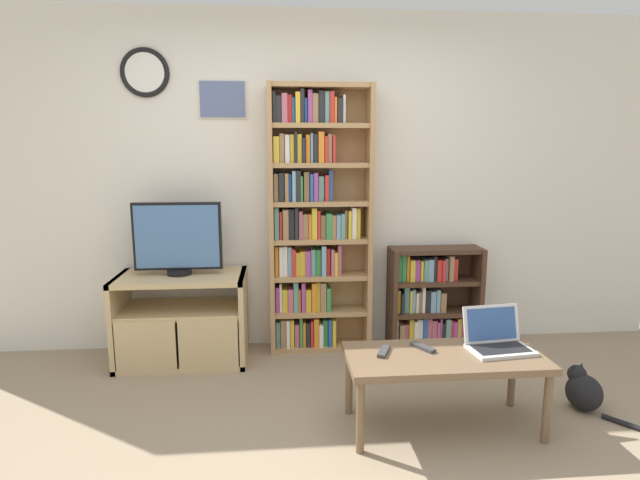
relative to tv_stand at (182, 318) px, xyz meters
The scene contains 10 objects.
wall_back 1.36m from the tv_stand, 20.34° to the left, with size 5.94×0.09×2.60m.
tv_stand is the anchor object (origin of this frame).
television 0.59m from the tv_stand, 107.52° to the left, with size 0.63×0.18×0.53m.
bookshelf_tall 1.22m from the tv_stand, 10.09° to the left, with size 0.78×0.24×2.04m.
bookshelf_short 1.94m from the tv_stand, ahead, with size 0.73×0.25×0.80m.
coffee_table 1.94m from the tv_stand, 33.12° to the right, with size 1.09×0.48×0.44m.
laptop 2.20m from the tv_stand, 27.30° to the right, with size 0.37×0.29×0.23m.
remote_near_laptop 1.65m from the tv_stand, 38.06° to the right, with size 0.10×0.16×0.02m.
remote_far_from_laptop 1.82m from the tv_stand, 32.51° to the right, with size 0.12×0.16×0.02m.
cat 2.72m from the tv_stand, 20.15° to the right, with size 0.32×0.42×0.27m.
Camera 1 is at (-0.19, -2.12, 1.55)m, focal length 28.00 mm.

